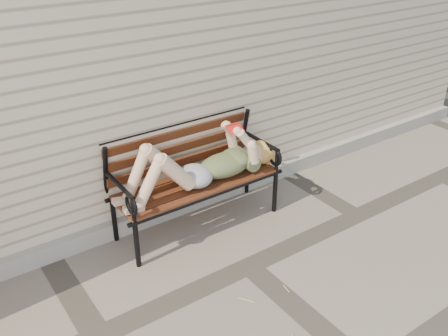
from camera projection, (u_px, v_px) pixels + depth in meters
ground at (249, 266)px, 3.91m from camera, size 80.00×80.00×0.00m
house_wall at (83, 9)px, 5.37m from camera, size 8.00×4.00×3.00m
foundation_strip at (185, 204)px, 4.57m from camera, size 8.00×0.10×0.15m
garden_bench at (191, 163)px, 4.21m from camera, size 1.56×0.62×1.01m
reading_woman at (200, 165)px, 4.11m from camera, size 1.48×0.34×0.46m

